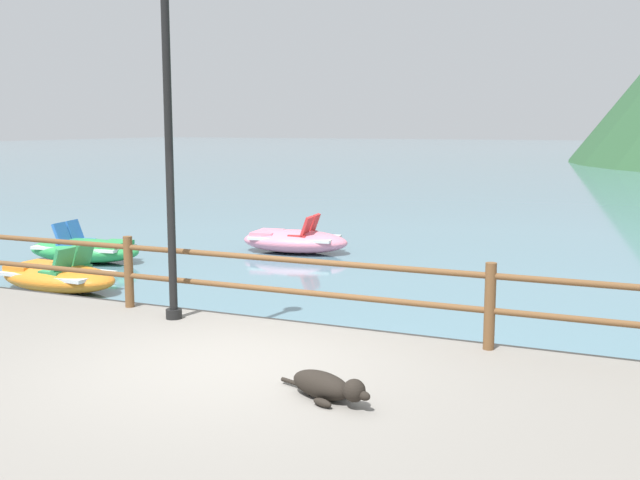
# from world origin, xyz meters

# --- Properties ---
(ground_plane) EXTENTS (200.00, 200.00, 0.00)m
(ground_plane) POSITION_xyz_m (0.00, 40.00, 0.00)
(ground_plane) COLOR slate
(promenade_dock) EXTENTS (28.00, 8.00, 0.40)m
(promenade_dock) POSITION_xyz_m (0.00, -2.20, 0.20)
(promenade_dock) COLOR gray
(promenade_dock) RESTS_ON ground
(dock_railing) EXTENTS (23.92, 0.12, 0.95)m
(dock_railing) POSITION_xyz_m (-0.00, 1.55, 0.98)
(dock_railing) COLOR brown
(dock_railing) RESTS_ON promenade_dock
(lamp_post) EXTENTS (0.28, 0.28, 4.56)m
(lamp_post) POSITION_xyz_m (-1.49, 1.28, 3.12)
(lamp_post) COLOR black
(lamp_post) RESTS_ON promenade_dock
(dog_resting) EXTENTS (1.03, 0.49, 0.26)m
(dog_resting) POSITION_xyz_m (1.39, -0.56, 0.52)
(dog_resting) COLOR black
(dog_resting) RESTS_ON promenade_dock
(pedal_boat_0) EXTENTS (2.51, 1.45, 0.84)m
(pedal_boat_0) POSITION_xyz_m (-3.33, 8.53, 0.27)
(pedal_boat_0) COLOR pink
(pedal_boat_0) RESTS_ON ground
(pedal_boat_2) EXTENTS (2.57, 1.47, 0.83)m
(pedal_boat_2) POSITION_xyz_m (-6.76, 5.72, 0.26)
(pedal_boat_2) COLOR green
(pedal_boat_2) RESTS_ON ground
(pedal_boat_3) EXTENTS (2.29, 1.20, 0.82)m
(pedal_boat_3) POSITION_xyz_m (-5.28, 3.34, 0.25)
(pedal_boat_3) COLOR orange
(pedal_boat_3) RESTS_ON ground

